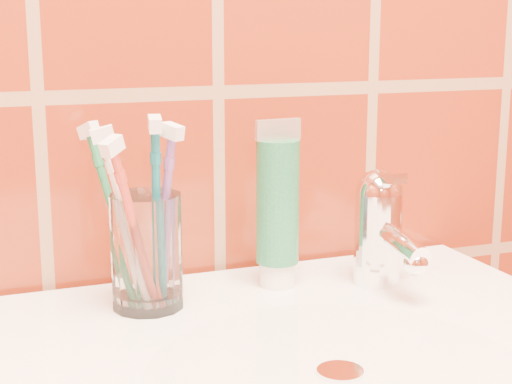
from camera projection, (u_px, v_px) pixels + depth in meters
name	position (u px, v px, depth m)	size (l,w,h in m)	color
glass_tumbler	(147.00, 251.00, 0.73)	(0.07, 0.07, 0.11)	white
toothpaste_tube	(278.00, 209.00, 0.79)	(0.05, 0.04, 0.17)	white
faucet	(380.00, 224.00, 0.79)	(0.05, 0.11, 0.12)	white
toothbrush_0	(157.00, 216.00, 0.71)	(0.03, 0.05, 0.19)	#0C5E6B
toothbrush_1	(115.00, 216.00, 0.74)	(0.06, 0.08, 0.18)	#1D7044
toothbrush_2	(127.00, 222.00, 0.71)	(0.06, 0.03, 0.18)	silver
toothbrush_3	(164.00, 218.00, 0.72)	(0.04, 0.05, 0.18)	#71428F
toothbrush_4	(135.00, 229.00, 0.70)	(0.07, 0.06, 0.18)	#AF3325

